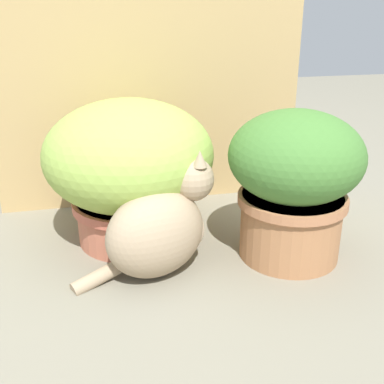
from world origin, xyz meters
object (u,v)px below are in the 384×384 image
grass_planter (130,166)px  cat (161,227)px  leafy_planter (294,179)px  mushroom_ornament_pink (130,232)px

grass_planter → cat: bearing=-75.2°
grass_planter → leafy_planter: bearing=-25.9°
cat → mushroom_ornament_pink: cat is taller
grass_planter → leafy_planter: size_ratio=1.17×
grass_planter → cat: (0.05, -0.20, -0.10)m
leafy_planter → mushroom_ornament_pink: bearing=179.1°
leafy_planter → cat: size_ratio=1.01×
grass_planter → mushroom_ornament_pink: size_ratio=3.05×
grass_planter → mushroom_ornament_pink: grass_planter is taller
leafy_planter → cat: leafy_planter is taller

